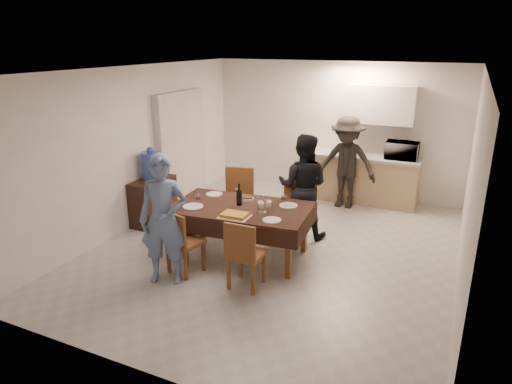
% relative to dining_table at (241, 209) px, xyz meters
% --- Properties ---
extents(floor, '(5.00, 6.00, 0.02)m').
position_rel_dining_table_xyz_m(floor, '(0.37, 0.42, -0.72)').
color(floor, '#ADADA8').
rests_on(floor, ground).
extents(ceiling, '(5.00, 6.00, 0.02)m').
position_rel_dining_table_xyz_m(ceiling, '(0.37, 0.42, 1.88)').
color(ceiling, white).
rests_on(ceiling, wall_back).
extents(wall_back, '(5.00, 0.02, 2.60)m').
position_rel_dining_table_xyz_m(wall_back, '(0.37, 3.42, 0.58)').
color(wall_back, white).
rests_on(wall_back, floor).
extents(wall_front, '(5.00, 0.02, 2.60)m').
position_rel_dining_table_xyz_m(wall_front, '(0.37, -2.58, 0.58)').
color(wall_front, white).
rests_on(wall_front, floor).
extents(wall_left, '(0.02, 6.00, 2.60)m').
position_rel_dining_table_xyz_m(wall_left, '(-2.13, 0.42, 0.58)').
color(wall_left, white).
rests_on(wall_left, floor).
extents(wall_right, '(0.02, 6.00, 2.60)m').
position_rel_dining_table_xyz_m(wall_right, '(2.87, 0.42, 0.58)').
color(wall_right, white).
rests_on(wall_right, floor).
extents(stub_partition, '(0.15, 1.40, 2.10)m').
position_rel_dining_table_xyz_m(stub_partition, '(-2.05, 1.62, 0.33)').
color(stub_partition, silver).
rests_on(stub_partition, floor).
extents(kitchen_base_cabinet, '(2.20, 0.60, 0.86)m').
position_rel_dining_table_xyz_m(kitchen_base_cabinet, '(0.97, 3.10, -0.29)').
color(kitchen_base_cabinet, tan).
rests_on(kitchen_base_cabinet, floor).
extents(kitchen_worktop, '(2.24, 0.64, 0.05)m').
position_rel_dining_table_xyz_m(kitchen_worktop, '(0.97, 3.10, 0.17)').
color(kitchen_worktop, '#A7A6A2').
rests_on(kitchen_worktop, kitchen_base_cabinet).
extents(upper_cabinet, '(1.20, 0.34, 0.70)m').
position_rel_dining_table_xyz_m(upper_cabinet, '(1.27, 3.24, 1.13)').
color(upper_cabinet, silver).
rests_on(upper_cabinet, wall_back).
extents(dining_table, '(2.02, 1.29, 0.75)m').
position_rel_dining_table_xyz_m(dining_table, '(0.00, 0.00, 0.00)').
color(dining_table, black).
rests_on(dining_table, floor).
extents(chair_near_left, '(0.48, 0.49, 0.48)m').
position_rel_dining_table_xyz_m(chair_near_left, '(-0.45, -0.83, -0.17)').
color(chair_near_left, brown).
rests_on(chair_near_left, floor).
extents(chair_near_right, '(0.42, 0.42, 0.49)m').
position_rel_dining_table_xyz_m(chair_near_right, '(0.45, -0.84, -0.16)').
color(chair_near_right, brown).
rests_on(chair_near_right, floor).
extents(chair_far_left, '(0.56, 0.57, 0.55)m').
position_rel_dining_table_xyz_m(chair_far_left, '(-0.45, 0.65, -0.09)').
color(chair_far_left, brown).
rests_on(chair_far_left, floor).
extents(chair_far_right, '(0.47, 0.48, 0.49)m').
position_rel_dining_table_xyz_m(chair_far_right, '(0.45, 0.66, -0.16)').
color(chair_far_right, brown).
rests_on(chair_far_right, floor).
extents(console, '(0.42, 0.83, 0.77)m').
position_rel_dining_table_xyz_m(console, '(-1.91, 0.50, -0.33)').
color(console, black).
rests_on(console, floor).
extents(water_jug, '(0.31, 0.31, 0.46)m').
position_rel_dining_table_xyz_m(water_jug, '(-1.91, 0.50, 0.28)').
color(water_jug, '#3653AA').
rests_on(water_jug, console).
extents(wine_bottle, '(0.08, 0.08, 0.32)m').
position_rel_dining_table_xyz_m(wine_bottle, '(-0.05, 0.05, 0.19)').
color(wine_bottle, black).
rests_on(wine_bottle, dining_table).
extents(water_pitcher, '(0.13, 0.13, 0.20)m').
position_rel_dining_table_xyz_m(water_pitcher, '(0.35, -0.05, 0.13)').
color(water_pitcher, white).
rests_on(water_pitcher, dining_table).
extents(savoury_tart, '(0.40, 0.31, 0.05)m').
position_rel_dining_table_xyz_m(savoury_tart, '(0.10, -0.38, 0.06)').
color(savoury_tart, '#B78B35').
rests_on(savoury_tart, dining_table).
extents(salad_bowl, '(0.17, 0.17, 0.06)m').
position_rel_dining_table_xyz_m(salad_bowl, '(0.30, 0.18, 0.07)').
color(salad_bowl, silver).
rests_on(salad_bowl, dining_table).
extents(mushroom_dish, '(0.21, 0.21, 0.04)m').
position_rel_dining_table_xyz_m(mushroom_dish, '(-0.05, 0.28, 0.05)').
color(mushroom_dish, silver).
rests_on(mushroom_dish, dining_table).
extents(wine_glass_a, '(0.08, 0.08, 0.19)m').
position_rel_dining_table_xyz_m(wine_glass_a, '(-0.55, -0.25, 0.13)').
color(wine_glass_a, white).
rests_on(wine_glass_a, dining_table).
extents(wine_glass_b, '(0.08, 0.08, 0.19)m').
position_rel_dining_table_xyz_m(wine_glass_b, '(0.55, 0.25, 0.13)').
color(wine_glass_b, white).
rests_on(wine_glass_b, dining_table).
extents(wine_glass_c, '(0.08, 0.08, 0.18)m').
position_rel_dining_table_xyz_m(wine_glass_c, '(-0.20, 0.30, 0.12)').
color(wine_glass_c, white).
rests_on(wine_glass_c, dining_table).
extents(plate_near_left, '(0.29, 0.29, 0.02)m').
position_rel_dining_table_xyz_m(plate_near_left, '(-0.60, -0.30, 0.04)').
color(plate_near_left, silver).
rests_on(plate_near_left, dining_table).
extents(plate_near_right, '(0.24, 0.24, 0.01)m').
position_rel_dining_table_xyz_m(plate_near_right, '(0.60, -0.30, 0.04)').
color(plate_near_right, silver).
rests_on(plate_near_right, dining_table).
extents(plate_far_left, '(0.25, 0.25, 0.01)m').
position_rel_dining_table_xyz_m(plate_far_left, '(-0.60, 0.30, 0.04)').
color(plate_far_left, silver).
rests_on(plate_far_left, dining_table).
extents(plate_far_right, '(0.26, 0.26, 0.02)m').
position_rel_dining_table_xyz_m(plate_far_right, '(0.60, 0.30, 0.04)').
color(plate_far_right, silver).
rests_on(plate_far_right, dining_table).
extents(microwave, '(0.57, 0.39, 0.32)m').
position_rel_dining_table_xyz_m(microwave, '(1.73, 3.10, 0.35)').
color(microwave, silver).
rests_on(microwave, kitchen_worktop).
extents(person_near, '(0.72, 0.60, 1.68)m').
position_rel_dining_table_xyz_m(person_near, '(-0.55, -1.05, 0.12)').
color(person_near, '#5D76AA').
rests_on(person_near, floor).
extents(person_far, '(0.88, 0.73, 1.64)m').
position_rel_dining_table_xyz_m(person_far, '(0.55, 1.05, 0.10)').
color(person_far, black).
rests_on(person_far, floor).
extents(person_kitchen, '(1.10, 0.63, 1.70)m').
position_rel_dining_table_xyz_m(person_kitchen, '(0.83, 2.65, 0.13)').
color(person_kitchen, black).
rests_on(person_kitchen, floor).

